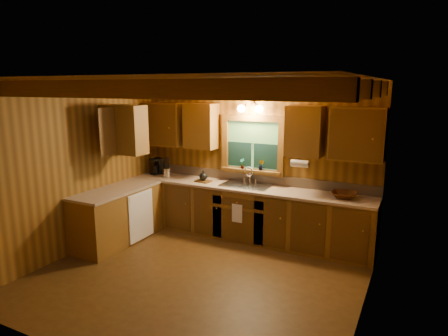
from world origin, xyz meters
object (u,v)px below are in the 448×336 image
at_px(coffee_maker, 157,166).
at_px(wicker_basket, 344,195).
at_px(cutting_board, 203,181).
at_px(sink, 246,188).

distance_m(coffee_maker, wicker_basket, 3.45).
bearing_deg(coffee_maker, cutting_board, 11.44).
height_order(coffee_maker, cutting_board, coffee_maker).
bearing_deg(coffee_maker, sink, 17.21).
xyz_separation_m(sink, wicker_basket, (1.59, -0.01, 0.09)).
bearing_deg(sink, coffee_maker, 177.22).
bearing_deg(wicker_basket, coffee_maker, 178.30).
relative_size(sink, wicker_basket, 2.23).
relative_size(sink, coffee_maker, 2.71).
distance_m(sink, coffee_maker, 1.87).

